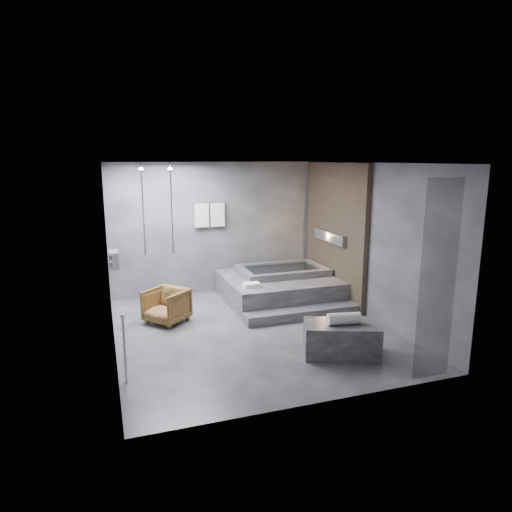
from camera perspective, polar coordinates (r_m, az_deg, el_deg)
name	(u,v)px	position (r m, az deg, el deg)	size (l,w,h in m)	color
room	(270,227)	(7.79, 1.77, 3.69)	(5.00, 5.04, 2.82)	#303033
tub_deck	(279,288)	(9.44, 2.86, -4.02)	(2.20, 2.00, 0.50)	#363538
tub_step	(302,313)	(8.46, 5.82, -7.16)	(2.20, 0.36, 0.18)	#363538
concrete_bench	(341,339)	(6.99, 10.61, -10.18)	(1.09, 0.60, 0.49)	#2E2E30
driftwood_chair	(167,306)	(8.31, -11.12, -6.11)	(0.65, 0.67, 0.61)	#422A10
rolled_towel	(344,319)	(6.85, 10.94, -7.69)	(0.17, 0.17, 0.48)	white
deck_towel	(252,285)	(8.59, -0.56, -3.64)	(0.30, 0.22, 0.08)	white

